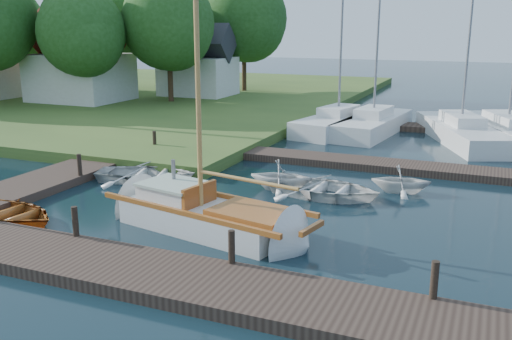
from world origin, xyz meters
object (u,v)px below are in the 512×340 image
at_px(dinghy, 7,209).
at_px(tender_a, 146,171).
at_px(mooring_post_2, 232,247).
at_px(tree_5, 12,28).
at_px(marina_boat_0, 338,121).
at_px(house_c, 198,67).
at_px(tender_c, 325,186).
at_px(marina_boat_1, 373,123).
at_px(house_a, 80,65).
at_px(mooring_post_4, 80,165).
at_px(marina_boat_3, 507,131).
at_px(tender_d, 401,178).
at_px(tree_4, 107,15).
at_px(tree_7, 244,17).
at_px(mooring_post_3, 434,280).
at_px(tree_2, 82,31).
at_px(mooring_post_1, 75,221).
at_px(tree_3, 169,22).
at_px(tender_b, 281,173).
at_px(mooring_post_5, 155,140).
at_px(sailboat, 211,219).
at_px(marina_boat_2, 461,130).

xyz_separation_m(dinghy, tender_a, (1.29, 5.37, 0.02)).
xyz_separation_m(mooring_post_2, tree_5, (-31.50, 25.05, 4.72)).
xyz_separation_m(marina_boat_0, house_c, (-13.02, 8.19, 2.01)).
bearing_deg(tender_c, marina_boat_1, 7.54).
bearing_deg(house_a, tree_5, 157.95).
relative_size(mooring_post_4, marina_boat_3, 0.06).
xyz_separation_m(tender_d, tree_4, (-26.03, 18.65, 5.84)).
relative_size(mooring_post_2, house_a, 0.13).
xyz_separation_m(tender_d, tree_7, (-16.03, 22.65, 5.67)).
height_order(mooring_post_3, tree_4, tree_4).
height_order(tree_2, tree_7, tree_7).
height_order(mooring_post_1, marina_boat_0, marina_boat_0).
relative_size(marina_boat_3, tree_5, 1.61).
height_order(mooring_post_2, house_a, house_a).
xyz_separation_m(tender_c, marina_boat_1, (-0.87, 12.21, 0.17)).
bearing_deg(tender_c, marina_boat_0, 16.28).
xyz_separation_m(mooring_post_4, tree_4, (-15.00, 22.05, 5.67)).
bearing_deg(mooring_post_4, tree_3, 111.19).
bearing_deg(mooring_post_2, tender_a, 136.16).
xyz_separation_m(mooring_post_1, tree_7, (-9.00, 31.05, 5.50)).
xyz_separation_m(marina_boat_0, tree_4, (-21.01, 8.24, 5.80)).
height_order(tender_a, marina_boat_0, marina_boat_0).
xyz_separation_m(tree_3, tree_5, (-16.00, 2.00, -0.39)).
bearing_deg(tree_4, tender_b, -42.08).
xyz_separation_m(tender_d, marina_boat_3, (3.42, 10.92, 0.05)).
relative_size(house_c, tree_7, 0.56).
relative_size(tender_d, marina_boat_0, 0.20).
relative_size(mooring_post_5, marina_boat_0, 0.08).
height_order(mooring_post_4, tree_2, tree_2).
bearing_deg(tender_d, tree_4, 44.01).
height_order(sailboat, tree_5, sailboat).
bearing_deg(tender_b, marina_boat_2, -32.32).
distance_m(mooring_post_2, tree_4, 36.28).
bearing_deg(marina_boat_3, marina_boat_2, 87.06).
distance_m(tender_a, tree_3, 19.89).
relative_size(tree_2, tree_5, 0.97).
bearing_deg(marina_boat_2, dinghy, 124.34).
relative_size(mooring_post_1, dinghy, 0.23).
bearing_deg(tree_5, tender_b, -30.80).
bearing_deg(tender_c, house_a, 60.39).
bearing_deg(marina_boat_1, mooring_post_5, 145.67).
bearing_deg(mooring_post_4, house_c, 107.65).
bearing_deg(dinghy, tender_c, -46.46).
xyz_separation_m(mooring_post_2, marina_boat_0, (-2.48, 18.81, -0.13)).
distance_m(marina_boat_0, tree_5, 30.07).
bearing_deg(tree_5, mooring_post_3, -34.83).
bearing_deg(tree_2, mooring_post_5, -39.45).
xyz_separation_m(mooring_post_2, tender_a, (-6.45, 6.19, -0.32)).
height_order(marina_boat_3, tree_3, marina_boat_3).
relative_size(mooring_post_5, tree_3, 0.09).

